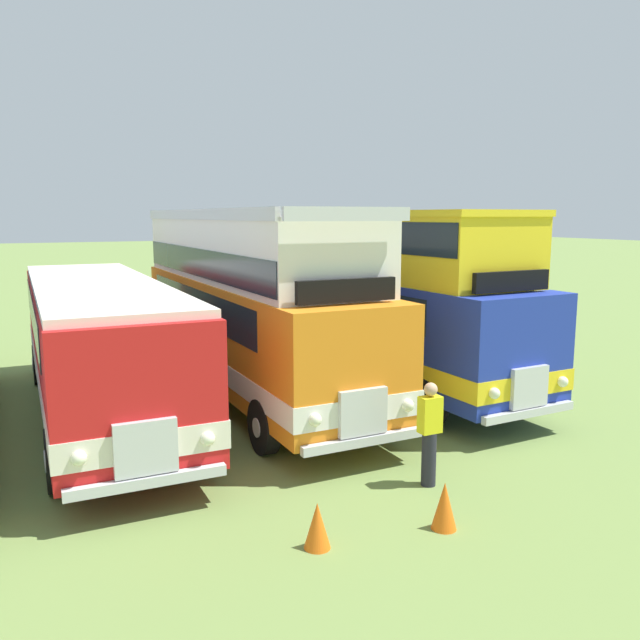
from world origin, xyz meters
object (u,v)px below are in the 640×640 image
Objects in this scene: bus_fifth_in_row at (375,288)px; bus_fourth_in_row at (250,300)px; cone_near_end at (317,525)px; marshal_person at (430,433)px; bus_third_in_row at (98,338)px; cone_mid_row at (444,506)px.

bus_fourth_in_row is at bearing -179.69° from bus_fifth_in_row.
marshal_person is at bearing 22.27° from cone_near_end.
marshal_person is (4.32, -6.23, -0.87)m from bus_third_in_row.
bus_fifth_in_row is 9.30m from cone_near_end.
cone_mid_row is (-3.40, -7.67, -2.13)m from bus_fifth_in_row.
bus_fourth_in_row is 6.24× the size of marshal_person.
bus_third_in_row reaches higher than marshal_person.
cone_mid_row is at bearing -64.27° from bus_third_in_row.
bus_fifth_in_row is 15.85× the size of cone_mid_row.
bus_fourth_in_row is at bearing 1.55° from bus_third_in_row.
bus_fourth_in_row reaches higher than marshal_person.
bus_third_in_row reaches higher than cone_near_end.
bus_fourth_in_row is at bearing 90.90° from cone_mid_row.
bus_fourth_in_row is 7.91m from cone_mid_row.
marshal_person reaches higher than cone_mid_row.
cone_mid_row is 1.59m from marshal_person.
cone_mid_row is (0.12, -7.65, -2.02)m from bus_fourth_in_row.
bus_third_in_row is 15.95× the size of cone_mid_row.
marshal_person reaches higher than cone_near_end.
bus_fifth_in_row is 6.31× the size of marshal_person.
cone_near_end is 1.86m from cone_mid_row.
cone_near_end is at bearing -76.05° from bus_third_in_row.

